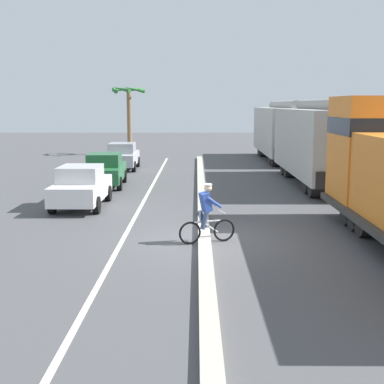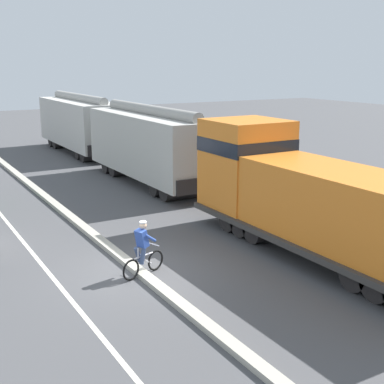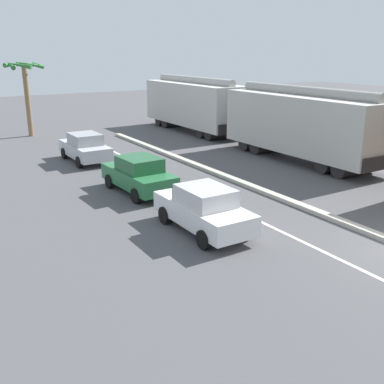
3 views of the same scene
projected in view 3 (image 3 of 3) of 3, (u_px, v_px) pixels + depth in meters
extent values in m
cube|color=#B2AD9E|center=(284.00, 199.00, 18.82)|extent=(0.36, 36.00, 0.16)
cube|color=silver|center=(239.00, 211.00, 17.64)|extent=(0.14, 36.00, 0.01)
cube|color=#B4B1AA|center=(303.00, 123.00, 25.17)|extent=(2.90, 10.40, 3.10)
cylinder|color=#999790|center=(305.00, 92.00, 24.65)|extent=(0.60, 9.88, 0.60)
cube|color=black|center=(244.00, 131.00, 29.80)|extent=(2.61, 0.10, 0.70)
cube|color=black|center=(381.00, 163.00, 21.27)|extent=(2.61, 0.10, 0.70)
cylinder|color=black|center=(258.00, 142.00, 28.75)|extent=(2.46, 0.90, 0.90)
cylinder|color=black|center=(269.00, 145.00, 27.86)|extent=(2.46, 0.90, 0.90)
cylinder|color=black|center=(337.00, 162.00, 23.51)|extent=(2.46, 0.90, 0.90)
cylinder|color=black|center=(354.00, 167.00, 22.62)|extent=(2.46, 0.90, 0.90)
cube|color=beige|center=(194.00, 104.00, 34.60)|extent=(2.90, 10.40, 3.10)
cylinder|color=#A3A19A|center=(194.00, 80.00, 34.08)|extent=(0.60, 9.88, 0.60)
cube|color=black|center=(162.00, 112.00, 39.22)|extent=(2.61, 0.10, 0.70)
cube|color=black|center=(234.00, 129.00, 30.69)|extent=(2.61, 0.10, 0.70)
cylinder|color=black|center=(170.00, 120.00, 38.17)|extent=(2.46, 0.90, 0.90)
cylinder|color=black|center=(177.00, 121.00, 37.28)|extent=(2.46, 0.90, 0.90)
cylinder|color=black|center=(213.00, 130.00, 32.94)|extent=(2.46, 0.90, 0.90)
cylinder|color=black|center=(222.00, 133.00, 32.04)|extent=(2.46, 0.90, 0.90)
cube|color=silver|center=(203.00, 213.00, 15.56)|extent=(1.71, 4.20, 0.70)
cube|color=beige|center=(206.00, 196.00, 15.24)|extent=(1.50, 1.90, 0.60)
cube|color=#1E232D|center=(190.00, 190.00, 16.07)|extent=(1.43, 0.12, 0.51)
cylinder|color=black|center=(165.00, 215.00, 16.31)|extent=(0.22, 0.64, 0.64)
cylinder|color=black|center=(202.00, 207.00, 17.12)|extent=(0.22, 0.64, 0.64)
cylinder|color=black|center=(204.00, 240.00, 14.20)|extent=(0.22, 0.64, 0.64)
cylinder|color=black|center=(244.00, 229.00, 15.01)|extent=(0.22, 0.64, 0.64)
cube|color=#286B3D|center=(138.00, 178.00, 19.86)|extent=(1.90, 4.28, 0.70)
cube|color=#225B34|center=(140.00, 164.00, 19.54)|extent=(1.59, 1.97, 0.60)
cube|color=#1E232D|center=(129.00, 161.00, 20.35)|extent=(1.43, 0.19, 0.51)
cylinder|color=black|center=(110.00, 181.00, 20.55)|extent=(0.25, 0.65, 0.64)
cylinder|color=black|center=(141.00, 176.00, 21.42)|extent=(0.25, 0.65, 0.64)
cylinder|color=black|center=(136.00, 196.00, 18.50)|extent=(0.25, 0.65, 0.64)
cylinder|color=black|center=(170.00, 189.00, 19.37)|extent=(0.25, 0.65, 0.64)
cube|color=#B7BABF|center=(85.00, 150.00, 25.42)|extent=(1.77, 4.23, 0.70)
cube|color=#9C9EA2|center=(85.00, 139.00, 25.11)|extent=(1.53, 1.93, 0.60)
cube|color=#1E232D|center=(79.00, 137.00, 25.92)|extent=(1.43, 0.14, 0.51)
cylinder|color=black|center=(64.00, 153.00, 26.16)|extent=(0.23, 0.64, 0.64)
cylinder|color=black|center=(91.00, 150.00, 26.99)|extent=(0.23, 0.64, 0.64)
cylinder|color=black|center=(79.00, 162.00, 24.07)|extent=(0.23, 0.64, 0.64)
cylinder|color=black|center=(108.00, 159.00, 24.89)|extent=(0.23, 0.64, 0.64)
cylinder|color=#846647|center=(28.00, 101.00, 32.52)|extent=(0.36, 0.36, 5.05)
cone|color=#2D7033|center=(37.00, 64.00, 32.20)|extent=(0.34, 1.81, 0.37)
cone|color=#2D7033|center=(29.00, 64.00, 32.60)|extent=(1.67, 1.29, 0.34)
cone|color=#2D7033|center=(14.00, 64.00, 32.05)|extent=(1.64, 1.36, 0.41)
cone|color=#2D7033|center=(10.00, 65.00, 31.28)|extent=(0.35, 1.83, 0.71)
cone|color=#2D7033|center=(18.00, 65.00, 30.89)|extent=(1.69, 1.30, 0.62)
cone|color=#2D7033|center=(33.00, 65.00, 31.36)|extent=(1.72, 1.24, 0.62)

